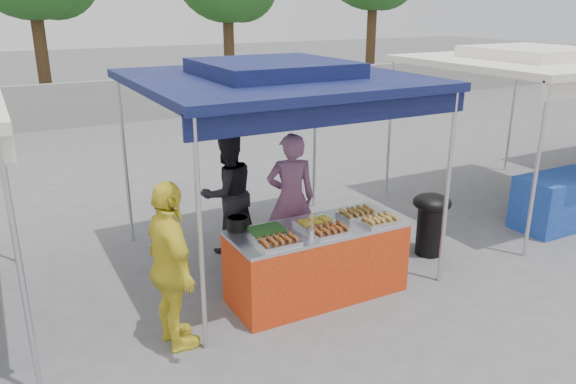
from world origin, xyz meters
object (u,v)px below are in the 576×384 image
vendor_table (317,261)px  helper_man (228,193)px  vendor_woman (291,199)px  cooking_pot (238,223)px  wok_burner (431,219)px  customer_person (171,267)px

vendor_table → helper_man: bearing=103.6°
vendor_woman → cooking_pot: bearing=50.3°
vendor_table → wok_burner: bearing=7.7°
wok_burner → vendor_woman: vendor_woman is taller
vendor_woman → helper_man: size_ratio=1.05×
customer_person → cooking_pot: bearing=-62.1°
wok_burner → vendor_woman: size_ratio=0.50×
cooking_pot → helper_man: size_ratio=0.15×
wok_burner → customer_person: bearing=-172.2°
cooking_pot → vendor_woman: size_ratio=0.14×
wok_burner → helper_man: bearing=149.4°
cooking_pot → vendor_woman: bearing=32.0°
vendor_table → customer_person: (-1.73, -0.21, 0.42)m
vendor_table → customer_person: bearing=-173.1°
vendor_woman → customer_person: size_ratio=1.01×
cooking_pot → vendor_woman: vendor_woman is taller
customer_person → vendor_woman: bearing=-61.6°
customer_person → helper_man: bearing=-39.0°
helper_man → customer_person: (-1.33, -1.85, 0.03)m
vendor_woman → helper_man: bearing=-30.6°
vendor_woman → wok_burner: bearing=175.8°
vendor_table → vendor_woman: bearing=79.1°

